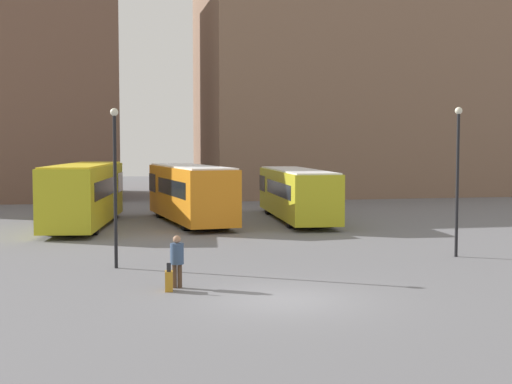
# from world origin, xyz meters

# --- Properties ---
(ground_plane) EXTENTS (160.00, 160.00, 0.00)m
(ground_plane) POSITION_xyz_m (0.00, 0.00, 0.00)
(ground_plane) COLOR slate
(building_block_right) EXTENTS (28.41, 16.05, 21.63)m
(building_block_right) POSITION_xyz_m (17.89, 42.25, 10.81)
(building_block_right) COLOR #7F604C
(building_block_right) RESTS_ON ground_plane
(bus_0) EXTENTS (4.20, 11.83, 3.30)m
(bus_0) POSITION_xyz_m (-5.85, 19.52, 1.79)
(bus_0) COLOR gold
(bus_0) RESTS_ON ground_plane
(bus_1) EXTENTS (3.82, 11.01, 3.17)m
(bus_1) POSITION_xyz_m (-0.24, 20.09, 1.72)
(bus_1) COLOR orange
(bus_1) RESTS_ON ground_plane
(bus_2) EXTENTS (3.36, 12.16, 2.91)m
(bus_2) POSITION_xyz_m (5.88, 20.28, 1.60)
(bus_2) COLOR gold
(bus_2) RESTS_ON ground_plane
(traveler) EXTENTS (0.44, 0.44, 1.59)m
(traveler) POSITION_xyz_m (-2.74, 2.25, 0.94)
(traveler) COLOR #4C3828
(traveler) RESTS_ON ground_plane
(suitcase) EXTENTS (0.26, 0.40, 0.86)m
(suitcase) POSITION_xyz_m (-3.02, 1.82, 0.30)
(suitcase) COLOR #B27A1E
(suitcase) RESTS_ON ground_plane
(lamp_post_0) EXTENTS (0.28, 0.28, 5.57)m
(lamp_post_0) POSITION_xyz_m (-4.48, 6.15, 3.29)
(lamp_post_0) COLOR black
(lamp_post_0) RESTS_ON ground_plane
(lamp_post_1) EXTENTS (0.28, 0.28, 5.74)m
(lamp_post_1) POSITION_xyz_m (8.38, 6.02, 3.37)
(lamp_post_1) COLOR black
(lamp_post_1) RESTS_ON ground_plane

